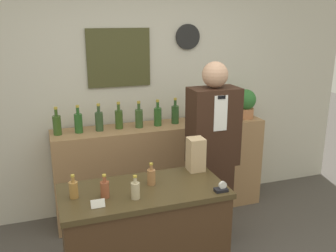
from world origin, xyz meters
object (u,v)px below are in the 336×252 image
at_px(tape_dispenser, 222,188).
at_px(potted_plant, 246,103).
at_px(shopkeeper, 212,157).
at_px(paper_bag, 196,154).

bearing_deg(tape_dispenser, potted_plant, 54.91).
xyz_separation_m(shopkeeper, potted_plant, (0.73, 0.69, 0.31)).
xyz_separation_m(shopkeeper, paper_bag, (-0.32, -0.37, 0.20)).
bearing_deg(paper_bag, potted_plant, 45.11).
height_order(potted_plant, paper_bag, potted_plant).
height_order(potted_plant, tape_dispenser, potted_plant).
bearing_deg(shopkeeper, tape_dispenser, -111.13).
distance_m(shopkeeper, tape_dispenser, 0.83).
height_order(shopkeeper, paper_bag, shopkeeper).
bearing_deg(potted_plant, paper_bag, -134.89).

